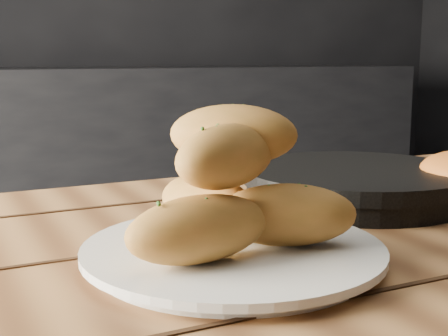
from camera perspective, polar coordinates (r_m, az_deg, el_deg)
counter at (r=2.83m, az=-9.25°, el=-0.07°), size 2.80×0.60×0.90m
plate at (r=0.61m, az=0.84°, el=-7.80°), size 0.29×0.29×0.02m
bread_rolls at (r=0.59m, az=0.61°, el=-1.84°), size 0.24×0.20×0.13m
skillet at (r=0.88m, az=12.02°, el=-1.37°), size 0.45×0.31×0.05m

